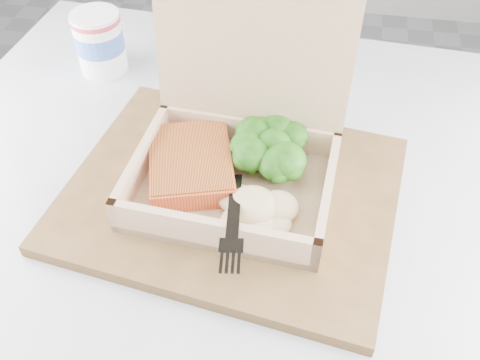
% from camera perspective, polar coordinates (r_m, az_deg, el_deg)
% --- Properties ---
extents(cafe_table, '(0.92, 0.92, 0.76)m').
position_cam_1_polar(cafe_table, '(0.81, -1.83, -12.29)').
color(cafe_table, black).
rests_on(cafe_table, floor).
extents(serving_tray, '(0.43, 0.36, 0.02)m').
position_cam_1_polar(serving_tray, '(0.66, -0.92, -1.41)').
color(serving_tray, brown).
rests_on(serving_tray, cafe_table).
extents(takeout_container, '(0.25, 0.22, 0.22)m').
position_cam_1_polar(takeout_container, '(0.63, -0.11, 4.17)').
color(takeout_container, tan).
rests_on(takeout_container, serving_tray).
extents(salmon_fillet, '(0.13, 0.15, 0.03)m').
position_cam_1_polar(salmon_fillet, '(0.65, -5.26, 1.69)').
color(salmon_fillet, '#E1532C').
rests_on(salmon_fillet, takeout_container).
extents(broccoli_pile, '(0.11, 0.11, 0.04)m').
position_cam_1_polar(broccoli_pile, '(0.66, 3.54, 3.23)').
color(broccoli_pile, '#357F1C').
rests_on(broccoli_pile, takeout_container).
extents(mashed_potatoes, '(0.09, 0.08, 0.03)m').
position_cam_1_polar(mashed_potatoes, '(0.60, 1.32, -2.78)').
color(mashed_potatoes, beige).
rests_on(mashed_potatoes, takeout_container).
extents(plastic_fork, '(0.04, 0.17, 0.03)m').
position_cam_1_polar(plastic_fork, '(0.60, -0.52, -1.03)').
color(plastic_fork, black).
rests_on(plastic_fork, mashed_potatoes).
extents(paper_cup, '(0.08, 0.08, 0.10)m').
position_cam_1_polar(paper_cup, '(0.88, -14.78, 14.20)').
color(paper_cup, white).
rests_on(paper_cup, cafe_table).
extents(receipt, '(0.13, 0.15, 0.00)m').
position_cam_1_polar(receipt, '(0.81, 4.26, 8.58)').
color(receipt, white).
rests_on(receipt, cafe_table).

